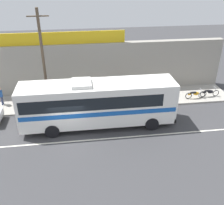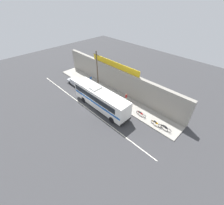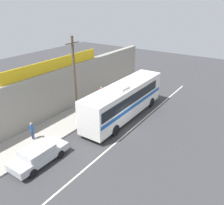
{
  "view_description": "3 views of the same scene",
  "coord_description": "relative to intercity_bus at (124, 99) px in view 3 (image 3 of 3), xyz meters",
  "views": [
    {
      "loc": [
        1.1,
        -16.14,
        11.33
      ],
      "look_at": [
        3.53,
        2.12,
        1.37
      ],
      "focal_mm": 41.89,
      "sensor_mm": 36.0,
      "label": 1
    },
    {
      "loc": [
        18.48,
        -12.03,
        17.05
      ],
      "look_at": [
        4.6,
        1.58,
        2.15
      ],
      "focal_mm": 24.19,
      "sensor_mm": 36.0,
      "label": 2
    },
    {
      "loc": [
        -16.0,
        -9.91,
        11.26
      ],
      "look_at": [
        1.12,
        1.79,
        1.93
      ],
      "focal_mm": 37.1,
      "sensor_mm": 36.0,
      "label": 3
    }
  ],
  "objects": [
    {
      "name": "ground_plane",
      "position": [
        -2.26,
        -1.11,
        -2.07
      ],
      "size": [
        70.0,
        70.0,
        0.0
      ],
      "primitive_type": "plane",
      "color": "#3A3A3D"
    },
    {
      "name": "sidewalk_slab",
      "position": [
        -2.26,
        4.09,
        -2.0
      ],
      "size": [
        30.0,
        3.6,
        0.14
      ],
      "primitive_type": "cube",
      "color": "#A8A399",
      "rests_on": "ground_plane"
    },
    {
      "name": "storefront_facade",
      "position": [
        -2.26,
        6.24,
        0.33
      ],
      "size": [
        30.0,
        0.7,
        4.8
      ],
      "primitive_type": "cube",
      "color": "gray",
      "rests_on": "ground_plane"
    },
    {
      "name": "storefront_billboard",
      "position": [
        -2.91,
        6.24,
        3.28
      ],
      "size": [
        12.08,
        0.12,
        1.1
      ],
      "primitive_type": "cube",
      "color": "gold",
      "rests_on": "storefront_facade"
    },
    {
      "name": "road_center_stripe",
      "position": [
        -2.26,
        -1.91,
        -2.06
      ],
      "size": [
        30.0,
        0.14,
        0.01
      ],
      "primitive_type": "cube",
      "color": "silver",
      "rests_on": "ground_plane"
    },
    {
      "name": "intercity_bus",
      "position": [
        0.0,
        0.0,
        0.0
      ],
      "size": [
        11.59,
        2.64,
        3.78
      ],
      "color": "white",
      "rests_on": "ground_plane"
    },
    {
      "name": "parked_car",
      "position": [
        -9.76,
        1.37,
        -1.33
      ],
      "size": [
        4.43,
        1.91,
        1.37
      ],
      "color": "#B7BABF",
      "rests_on": "ground_plane"
    },
    {
      "name": "utility_pole",
      "position": [
        -3.91,
        2.82,
        2.38
      ],
      "size": [
        1.6,
        0.22,
        8.33
      ],
      "color": "brown",
      "rests_on": "sidewalk_slab"
    },
    {
      "name": "motorcycle_purple",
      "position": [
        6.32,
        3.21,
        -1.5
      ],
      "size": [
        1.91,
        0.56,
        0.94
      ],
      "color": "black",
      "rests_on": "sidewalk_slab"
    },
    {
      "name": "motorcycle_red",
      "position": [
        10.77,
        3.25,
        -1.5
      ],
      "size": [
        1.86,
        0.56,
        0.94
      ],
      "color": "black",
      "rests_on": "sidewalk_slab"
    },
    {
      "name": "motorcycle_blue",
      "position": [
        9.28,
        3.07,
        -1.5
      ],
      "size": [
        1.9,
        0.56,
        0.94
      ],
      "color": "black",
      "rests_on": "sidewalk_slab"
    },
    {
      "name": "pedestrian_by_curb",
      "position": [
        -8.09,
        4.2,
        -0.99
      ],
      "size": [
        0.3,
        0.48,
        1.62
      ],
      "color": "navy",
      "rests_on": "sidewalk_slab"
    },
    {
      "name": "pedestrian_near_shop",
      "position": [
        2.04,
        4.39,
        -0.93
      ],
      "size": [
        0.3,
        0.48,
        1.71
      ],
      "color": "brown",
      "rests_on": "sidewalk_slab"
    },
    {
      "name": "pedestrian_far_left",
      "position": [
        2.81,
        3.43,
        -0.95
      ],
      "size": [
        0.3,
        0.48,
        1.68
      ],
      "color": "brown",
      "rests_on": "sidewalk_slab"
    }
  ]
}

